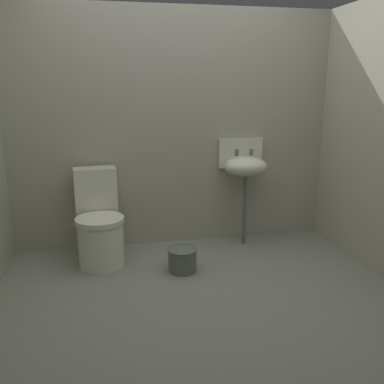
# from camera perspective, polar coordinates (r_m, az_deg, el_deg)

# --- Properties ---
(ground_plane) EXTENTS (3.34, 2.61, 0.08)m
(ground_plane) POSITION_cam_1_polar(r_m,az_deg,el_deg) (3.16, 1.03, -14.37)
(ground_plane) COLOR gray
(wall_back) EXTENTS (3.34, 0.10, 2.15)m
(wall_back) POSITION_cam_1_polar(r_m,az_deg,el_deg) (3.92, -2.57, 8.43)
(wall_back) COLOR #A3A18F
(wall_back) RESTS_ON ground
(toilet_near_wall) EXTENTS (0.44, 0.62, 0.78)m
(toilet_near_wall) POSITION_cam_1_polar(r_m,az_deg,el_deg) (3.65, -12.46, -4.48)
(toilet_near_wall) COLOR silver
(toilet_near_wall) RESTS_ON ground
(sink) EXTENTS (0.42, 0.35, 0.99)m
(sink) POSITION_cam_1_polar(r_m,az_deg,el_deg) (3.91, 7.16, 3.61)
(sink) COLOR #5C655A
(sink) RESTS_ON ground
(bucket) EXTENTS (0.25, 0.25, 0.20)m
(bucket) POSITION_cam_1_polar(r_m,az_deg,el_deg) (3.46, -1.31, -9.09)
(bucket) COLOR #5C655A
(bucket) RESTS_ON ground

